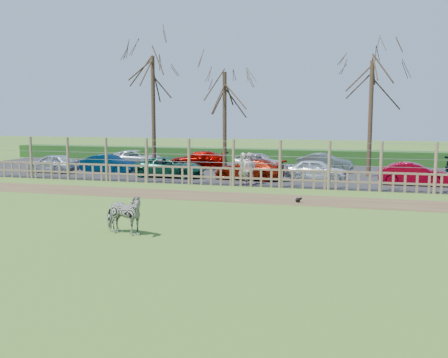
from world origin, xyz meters
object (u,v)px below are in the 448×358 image
(visitor_b, at_px, (249,169))
(car_5, at_px, (413,174))
(car_1, at_px, (109,164))
(tree_mid, at_px, (225,98))
(car_8, at_px, (137,158))
(car_4, at_px, (317,170))
(car_11, at_px, (325,162))
(tree_right, at_px, (371,90))
(zebra, at_px, (123,214))
(car_10, at_px, (259,161))
(crow, at_px, (298,200))
(visitor_a, at_px, (243,169))
(car_3, at_px, (249,169))
(tree_left, at_px, (153,86))
(car_2, at_px, (170,167))
(car_9, at_px, (198,160))
(car_0, at_px, (52,163))

(visitor_b, height_order, car_5, visitor_b)
(visitor_b, relative_size, car_1, 0.47)
(tree_mid, height_order, car_8, tree_mid)
(car_4, distance_m, car_11, 4.69)
(tree_right, height_order, car_1, tree_right)
(zebra, relative_size, car_11, 0.43)
(car_10, bearing_deg, crow, -154.94)
(visitor_a, distance_m, crow, 5.92)
(car_1, bearing_deg, car_5, -88.09)
(crow, height_order, car_3, car_3)
(tree_left, bearing_deg, car_8, 130.86)
(tree_left, height_order, visitor_a, tree_left)
(visitor_b, distance_m, car_4, 4.36)
(tree_mid, distance_m, visitor_a, 6.80)
(tree_right, height_order, visitor_b, tree_right)
(zebra, relative_size, car_10, 0.44)
(tree_left, xyz_separation_m, crow, (10.47, -8.63, -5.50))
(tree_left, relative_size, zebra, 5.07)
(car_4, bearing_deg, car_1, 94.55)
(tree_mid, xyz_separation_m, car_8, (-7.24, 2.17, -4.23))
(car_2, bearing_deg, tree_right, -71.14)
(car_3, distance_m, car_8, 10.77)
(car_5, bearing_deg, visitor_a, 105.63)
(visitor_a, xyz_separation_m, car_10, (-0.67, 7.51, -0.26))
(visitor_b, height_order, car_2, visitor_b)
(zebra, height_order, car_2, zebra)
(car_2, bearing_deg, car_5, -86.63)
(car_9, height_order, car_11, same)
(car_4, bearing_deg, visitor_a, 131.79)
(car_1, distance_m, car_9, 6.49)
(tree_right, relative_size, crow, 24.94)
(car_1, relative_size, car_10, 1.03)
(visitor_b, xyz_separation_m, car_10, (-0.98, 7.40, -0.26))
(zebra, height_order, car_10, zebra)
(car_4, bearing_deg, zebra, 166.44)
(car_0, bearing_deg, car_11, 109.23)
(car_8, xyz_separation_m, car_11, (13.46, 0.40, 0.00))
(tree_left, height_order, crow, tree_left)
(car_1, distance_m, car_3, 9.44)
(visitor_a, distance_m, visitor_b, 0.33)
(crow, bearing_deg, car_0, 157.70)
(visitor_a, height_order, car_9, visitor_a)
(tree_mid, xyz_separation_m, zebra, (1.35, -17.01, -4.21))
(tree_right, distance_m, car_10, 8.84)
(car_5, relative_size, car_9, 0.88)
(car_1, distance_m, car_8, 4.39)
(car_3, bearing_deg, car_11, 150.94)
(car_10, bearing_deg, visitor_a, -169.04)
(car_0, xyz_separation_m, car_9, (8.41, 5.10, 0.00))
(car_4, relative_size, car_8, 0.82)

